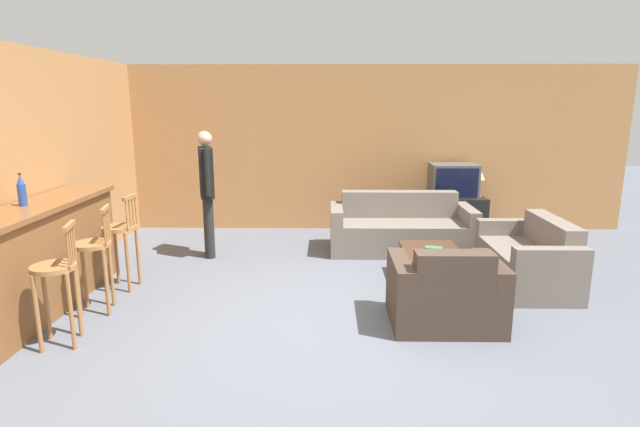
# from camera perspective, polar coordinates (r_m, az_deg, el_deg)

# --- Properties ---
(ground_plane) EXTENTS (24.00, 24.00, 0.00)m
(ground_plane) POSITION_cam_1_polar(r_m,az_deg,el_deg) (4.82, 1.27, -12.27)
(ground_plane) COLOR #565B66
(wall_back) EXTENTS (9.40, 0.08, 2.60)m
(wall_back) POSITION_cam_1_polar(r_m,az_deg,el_deg) (8.03, 1.14, 7.40)
(wall_back) COLOR #B27A47
(wall_back) RESTS_ON ground_plane
(wall_left) EXTENTS (0.08, 8.62, 2.60)m
(wall_left) POSITION_cam_1_polar(r_m,az_deg,el_deg) (6.53, -27.97, 4.75)
(wall_left) COLOR #B27A47
(wall_left) RESTS_ON ground_plane
(bar_counter) EXTENTS (0.55, 2.46, 1.07)m
(bar_counter) POSITION_cam_1_polar(r_m,az_deg,el_deg) (5.56, -29.57, -4.61)
(bar_counter) COLOR brown
(bar_counter) RESTS_ON ground_plane
(bar_chair_near) EXTENTS (0.44, 0.44, 1.05)m
(bar_chair_near) POSITION_cam_1_polar(r_m,az_deg,el_deg) (4.73, -27.88, -6.66)
(bar_chair_near) COLOR #996638
(bar_chair_near) RESTS_ON ground_plane
(bar_chair_mid) EXTENTS (0.43, 0.43, 1.05)m
(bar_chair_mid) POSITION_cam_1_polar(r_m,az_deg,el_deg) (5.31, -24.41, -4.33)
(bar_chair_mid) COLOR #996638
(bar_chair_mid) RESTS_ON ground_plane
(bar_chair_far) EXTENTS (0.39, 0.39, 1.05)m
(bar_chair_far) POSITION_cam_1_polar(r_m,az_deg,el_deg) (5.87, -21.77, -2.53)
(bar_chair_far) COLOR #996638
(bar_chair_far) RESTS_ON ground_plane
(couch_far) EXTENTS (1.95, 0.82, 0.79)m
(couch_far) POSITION_cam_1_polar(r_m,az_deg,el_deg) (7.03, 9.21, -1.86)
(couch_far) COLOR #70665B
(couch_far) RESTS_ON ground_plane
(armchair_near) EXTENTS (0.99, 0.78, 0.77)m
(armchair_near) POSITION_cam_1_polar(r_m,az_deg,el_deg) (4.80, 14.14, -8.96)
(armchair_near) COLOR #423328
(armchair_near) RESTS_ON ground_plane
(loveseat_right) EXTENTS (0.76, 1.39, 0.76)m
(loveseat_right) POSITION_cam_1_polar(r_m,az_deg,el_deg) (6.12, 22.76, -4.91)
(loveseat_right) COLOR #70665B
(loveseat_right) RESTS_ON ground_plane
(coffee_table) EXTENTS (0.65, 0.89, 0.38)m
(coffee_table) POSITION_cam_1_polar(r_m,az_deg,el_deg) (5.85, 12.71, -4.68)
(coffee_table) COLOR #472D1E
(coffee_table) RESTS_ON ground_plane
(tv_unit) EXTENTS (1.01, 0.54, 0.60)m
(tv_unit) POSITION_cam_1_polar(r_m,az_deg,el_deg) (8.03, 14.74, -0.24)
(tv_unit) COLOR black
(tv_unit) RESTS_ON ground_plane
(tv) EXTENTS (0.70, 0.50, 0.51)m
(tv) POSITION_cam_1_polar(r_m,az_deg,el_deg) (7.93, 14.97, 3.66)
(tv) COLOR #4C4C4C
(tv) RESTS_ON tv_unit
(bottle) EXTENTS (0.08, 0.08, 0.31)m
(bottle) POSITION_cam_1_polar(r_m,az_deg,el_deg) (5.47, -30.94, 2.22)
(bottle) COLOR #234293
(bottle) RESTS_ON bar_counter
(book_on_table) EXTENTS (0.21, 0.16, 0.03)m
(book_on_table) POSITION_cam_1_polar(r_m,az_deg,el_deg) (5.87, 12.85, -3.91)
(book_on_table) COLOR #33704C
(book_on_table) RESTS_ON coffee_table
(table_lamp) EXTENTS (0.22, 0.22, 0.49)m
(table_lamp) POSITION_cam_1_polar(r_m,az_deg,el_deg) (8.02, 17.60, 4.34)
(table_lamp) COLOR brown
(table_lamp) RESTS_ON tv_unit
(person_by_window) EXTENTS (0.28, 0.53, 1.67)m
(person_by_window) POSITION_cam_1_polar(r_m,az_deg,el_deg) (6.69, -12.80, 2.99)
(person_by_window) COLOR black
(person_by_window) RESTS_ON ground_plane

